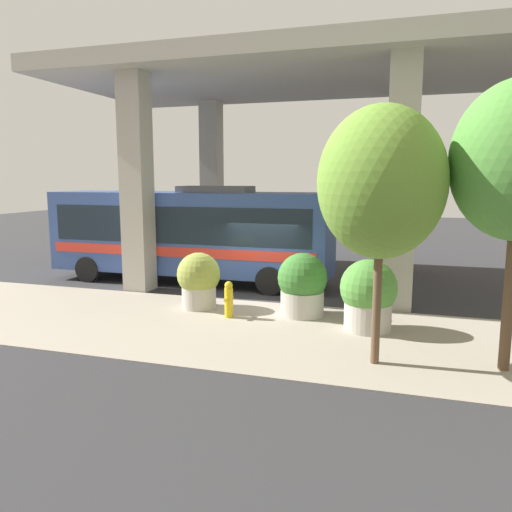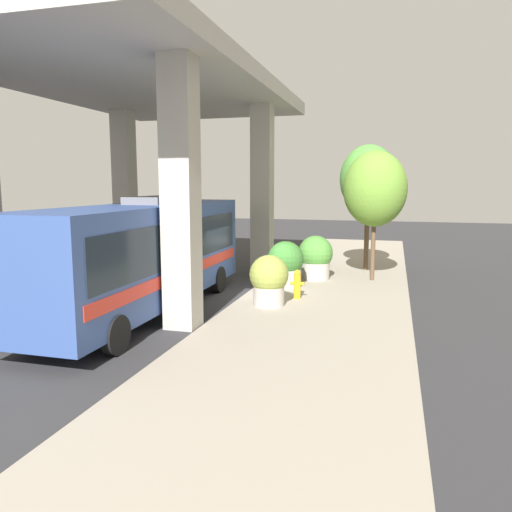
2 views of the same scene
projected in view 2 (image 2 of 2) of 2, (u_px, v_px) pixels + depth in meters
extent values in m
plane|color=#2D2D30|center=(244.00, 295.00, 18.83)|extent=(80.00, 80.00, 0.00)
cube|color=gray|center=(324.00, 300.00, 18.04)|extent=(6.00, 40.00, 0.02)
cube|color=#ADA89E|center=(262.00, 191.00, 22.72)|extent=(0.90, 0.90, 7.66)
cube|color=#ADA89E|center=(181.00, 196.00, 14.10)|extent=(0.90, 0.90, 7.66)
cube|color=#ADA89E|center=(125.00, 191.00, 24.57)|extent=(0.90, 0.90, 7.66)
cube|color=#ADA89E|center=(142.00, 82.00, 18.74)|extent=(9.40, 17.04, 0.60)
cube|color=#334C8C|center=(145.00, 253.00, 15.97)|extent=(2.56, 11.00, 3.06)
cube|color=#19232D|center=(145.00, 241.00, 15.92)|extent=(2.60, 10.12, 1.35)
cube|color=red|center=(145.00, 271.00, 16.06)|extent=(2.60, 10.45, 0.37)
cube|color=slate|center=(159.00, 200.00, 16.78)|extent=(1.28, 2.75, 0.24)
cylinder|color=black|center=(116.00, 335.00, 12.19)|extent=(0.28, 1.00, 1.00)
cylinder|color=black|center=(33.00, 327.00, 12.83)|extent=(0.28, 1.00, 1.00)
cylinder|color=black|center=(218.00, 279.00, 19.27)|extent=(0.28, 1.00, 1.00)
cylinder|color=black|center=(162.00, 276.00, 19.91)|extent=(0.28, 1.00, 1.00)
cylinder|color=gold|center=(297.00, 287.00, 18.11)|extent=(0.25, 0.25, 0.89)
sphere|color=gold|center=(297.00, 273.00, 18.03)|extent=(0.23, 0.23, 0.23)
cylinder|color=gold|center=(302.00, 284.00, 18.04)|extent=(0.15, 0.11, 0.11)
cylinder|color=gold|center=(292.00, 283.00, 18.14)|extent=(0.15, 0.11, 0.11)
cylinder|color=#ADA89E|center=(315.00, 271.00, 21.89)|extent=(1.25, 1.25, 0.76)
sphere|color=#4C8C38|center=(316.00, 253.00, 21.78)|extent=(1.51, 1.51, 1.51)
sphere|color=#BF334C|center=(312.00, 258.00, 21.97)|extent=(0.44, 0.44, 0.44)
cylinder|color=#ADA89E|center=(285.00, 278.00, 20.25)|extent=(1.28, 1.28, 0.75)
sphere|color=#38722D|center=(285.00, 259.00, 20.14)|extent=(1.46, 1.46, 1.46)
sphere|color=#BF334C|center=(282.00, 264.00, 20.33)|extent=(0.45, 0.45, 0.45)
cylinder|color=#ADA89E|center=(269.00, 296.00, 17.11)|extent=(1.06, 1.06, 0.72)
sphere|color=olive|center=(269.00, 275.00, 17.00)|extent=(1.34, 1.34, 1.34)
sphere|color=orange|center=(266.00, 280.00, 17.17)|extent=(0.37, 0.37, 0.37)
cylinder|color=brown|center=(367.00, 233.00, 24.02)|extent=(0.23, 0.23, 3.58)
ellipsoid|color=#4C8C38|center=(368.00, 179.00, 23.65)|extent=(2.69, 2.69, 3.23)
cylinder|color=brown|center=(373.00, 245.00, 21.43)|extent=(0.18, 0.18, 3.15)
ellipsoid|color=olive|center=(375.00, 189.00, 21.09)|extent=(2.67, 2.67, 3.20)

